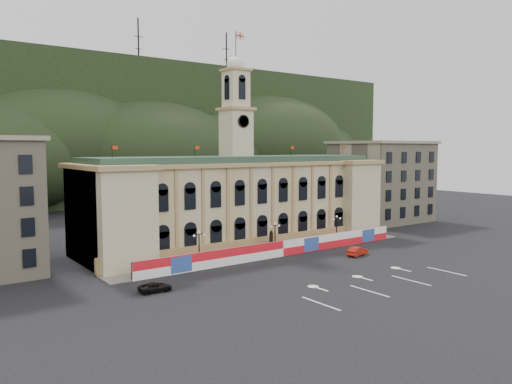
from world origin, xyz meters
TOP-DOWN VIEW (x-y plane):
  - ground at (0.00, 0.00)m, footprint 260.00×260.00m
  - lane_markings at (0.00, -5.00)m, footprint 26.00×10.00m
  - hill_ridge at (0.03, 121.99)m, footprint 230.00×80.00m
  - city_hall at (0.00, 27.63)m, footprint 56.20×17.60m
  - side_building_right at (43.00, 30.93)m, footprint 21.00×17.00m
  - hoarding_fence at (0.06, 15.07)m, footprint 50.00×0.44m
  - pavement at (0.00, 17.75)m, footprint 56.00×5.50m
  - statue at (0.00, 18.00)m, footprint 1.40×1.40m
  - lamp_left at (-14.00, 17.00)m, footprint 1.96×0.44m
  - lamp_center at (0.00, 17.00)m, footprint 1.96×0.44m
  - lamp_right at (14.00, 17.00)m, footprint 1.96×0.44m
  - red_sedan at (9.81, 8.31)m, footprint 3.29×5.00m
  - black_suv at (-24.63, 8.99)m, footprint 2.46×4.29m

SIDE VIEW (x-z plane):
  - ground at x=0.00m, z-range 0.00..0.00m
  - lane_markings at x=0.00m, z-range -0.01..0.01m
  - pavement at x=0.00m, z-range 0.00..0.16m
  - black_suv at x=-24.63m, z-range 0.00..1.12m
  - red_sedan at x=9.81m, z-range 0.00..1.44m
  - statue at x=0.00m, z-range -0.67..3.05m
  - hoarding_fence at x=0.06m, z-range 0.00..2.50m
  - lamp_left at x=-14.00m, z-range 0.50..5.65m
  - lamp_center at x=0.00m, z-range 0.50..5.65m
  - lamp_right at x=14.00m, z-range 0.50..5.65m
  - city_hall at x=0.00m, z-range -10.70..26.40m
  - side_building_right at x=43.00m, z-range 0.03..18.63m
  - hill_ridge at x=0.03m, z-range -12.52..51.48m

